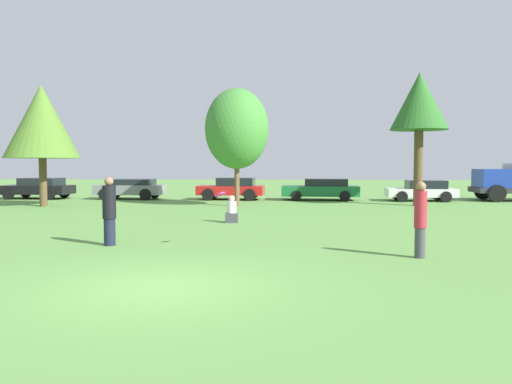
{
  "coord_description": "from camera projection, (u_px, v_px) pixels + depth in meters",
  "views": [
    {
      "loc": [
        2.08,
        -8.59,
        2.13
      ],
      "look_at": [
        1.44,
        4.84,
        1.39
      ],
      "focal_mm": 35.54,
      "sensor_mm": 36.0,
      "label": 1
    }
  ],
  "objects": [
    {
      "name": "tree_1",
      "position": [
        237.0,
        129.0,
        25.46
      ],
      "size": [
        3.21,
        3.21,
        5.93
      ],
      "color": "brown",
      "rests_on": "ground"
    },
    {
      "name": "parked_car_grey",
      "position": [
        131.0,
        188.0,
        30.67
      ],
      "size": [
        4.13,
        2.14,
        1.22
      ],
      "rotation": [
        0.0,
        0.0,
        3.09
      ],
      "color": "slate",
      "rests_on": "ground"
    },
    {
      "name": "tree_2",
      "position": [
        419.0,
        103.0,
        25.63
      ],
      "size": [
        2.91,
        2.91,
        6.77
      ],
      "color": "brown",
      "rests_on": "ground"
    },
    {
      "name": "person_catcher",
      "position": [
        420.0,
        219.0,
        11.45
      ],
      "size": [
        0.28,
        0.28,
        1.74
      ],
      "rotation": [
        0.0,
        0.0,
        2.96
      ],
      "color": "#3F3F47",
      "rests_on": "ground"
    },
    {
      "name": "ground_plane",
      "position": [
        160.0,
        287.0,
        8.78
      ],
      "size": [
        120.0,
        120.0,
        0.0
      ],
      "primitive_type": "plane",
      "color": "#5B8E42"
    },
    {
      "name": "parked_car_green",
      "position": [
        322.0,
        189.0,
        29.82
      ],
      "size": [
        4.57,
        2.23,
        1.26
      ],
      "rotation": [
        0.0,
        0.0,
        3.09
      ],
      "color": "#196633",
      "rests_on": "ground"
    },
    {
      "name": "frisbee",
      "position": [
        220.0,
        194.0,
        12.73
      ],
      "size": [
        0.31,
        0.29,
        0.19
      ],
      "color": "#F21E72"
    },
    {
      "name": "person_thrower",
      "position": [
        109.0,
        211.0,
        13.22
      ],
      "size": [
        0.35,
        0.35,
        1.79
      ],
      "rotation": [
        0.0,
        0.0,
        -0.18
      ],
      "color": "#191E33",
      "rests_on": "ground"
    },
    {
      "name": "parked_car_black",
      "position": [
        38.0,
        188.0,
        30.95
      ],
      "size": [
        4.22,
        2.24,
        1.28
      ],
      "rotation": [
        0.0,
        0.0,
        3.09
      ],
      "color": "black",
      "rests_on": "ground"
    },
    {
      "name": "parked_car_white",
      "position": [
        422.0,
        190.0,
        29.06
      ],
      "size": [
        3.93,
        2.15,
        1.19
      ],
      "rotation": [
        0.0,
        0.0,
        3.09
      ],
      "color": "silver",
      "rests_on": "ground"
    },
    {
      "name": "tree_0",
      "position": [
        42.0,
        122.0,
        25.25
      ],
      "size": [
        3.67,
        3.67,
        6.09
      ],
      "color": "brown",
      "rests_on": "ground"
    },
    {
      "name": "bystander_sitting",
      "position": [
        232.0,
        212.0,
        18.41
      ],
      "size": [
        0.44,
        0.37,
        0.99
      ],
      "color": "#3F3F47",
      "rests_on": "ground"
    },
    {
      "name": "parked_car_red",
      "position": [
        232.0,
        188.0,
        30.18
      ],
      "size": [
        4.01,
        2.18,
        1.31
      ],
      "rotation": [
        0.0,
        0.0,
        3.09
      ],
      "color": "red",
      "rests_on": "ground"
    }
  ]
}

